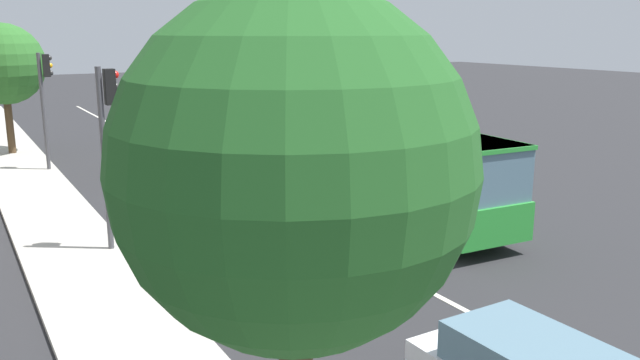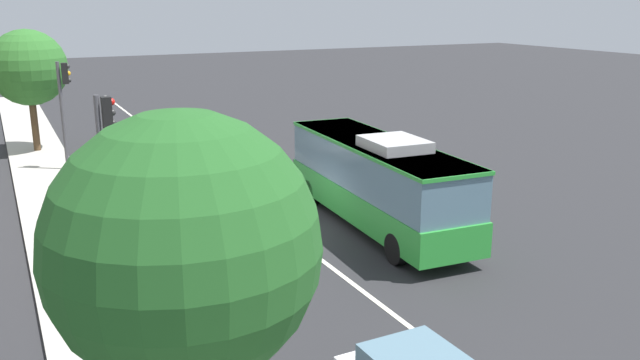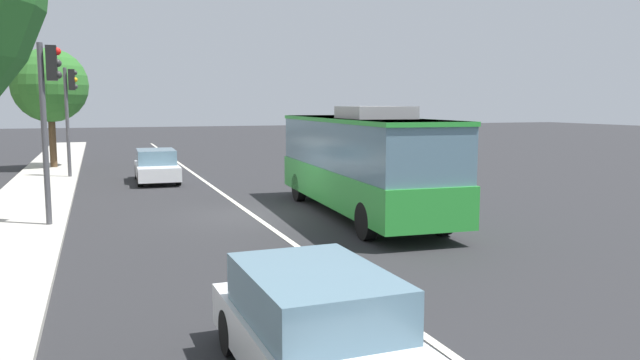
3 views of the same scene
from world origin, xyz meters
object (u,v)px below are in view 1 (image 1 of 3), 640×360
(transit_bus, at_px, (397,164))
(traffic_light_mid_block, at_px, (45,91))
(sedan_white, at_px, (148,156))
(street_tree_kerbside_left, at_px, (3,64))
(traffic_light_near_corner, at_px, (108,127))
(street_tree_kerbside_centre, at_px, (294,171))

(transit_bus, distance_m, traffic_light_mid_block, 16.12)
(transit_bus, relative_size, sedan_white, 2.23)
(sedan_white, xyz_separation_m, traffic_light_mid_block, (2.29, 3.62, 2.84))
(transit_bus, bearing_deg, sedan_white, 28.71)
(street_tree_kerbside_left, bearing_deg, traffic_light_mid_block, -167.35)
(sedan_white, bearing_deg, transit_bus, 27.11)
(transit_bus, distance_m, street_tree_kerbside_left, 21.13)
(sedan_white, height_order, traffic_light_mid_block, traffic_light_mid_block)
(sedan_white, distance_m, street_tree_kerbside_left, 9.55)
(traffic_light_mid_block, xyz_separation_m, street_tree_kerbside_left, (5.07, 1.14, 0.95))
(sedan_white, xyz_separation_m, traffic_light_near_corner, (-9.97, 3.72, 2.84))
(transit_bus, xyz_separation_m, traffic_light_mid_block, (13.33, 8.89, 1.75))
(sedan_white, bearing_deg, traffic_light_mid_block, -120.80)
(traffic_light_near_corner, xyz_separation_m, street_tree_kerbside_centre, (-12.44, 0.91, 1.22))
(traffic_light_near_corner, bearing_deg, street_tree_kerbside_left, 93.41)
(traffic_light_near_corner, height_order, street_tree_kerbside_centre, street_tree_kerbside_centre)
(sedan_white, distance_m, street_tree_kerbside_centre, 23.24)
(traffic_light_near_corner, height_order, traffic_light_mid_block, same)
(sedan_white, height_order, street_tree_kerbside_left, street_tree_kerbside_left)
(sedan_white, bearing_deg, street_tree_kerbside_left, -145.58)
(sedan_white, relative_size, traffic_light_mid_block, 0.87)
(transit_bus, xyz_separation_m, street_tree_kerbside_centre, (-11.38, 9.91, 2.98))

